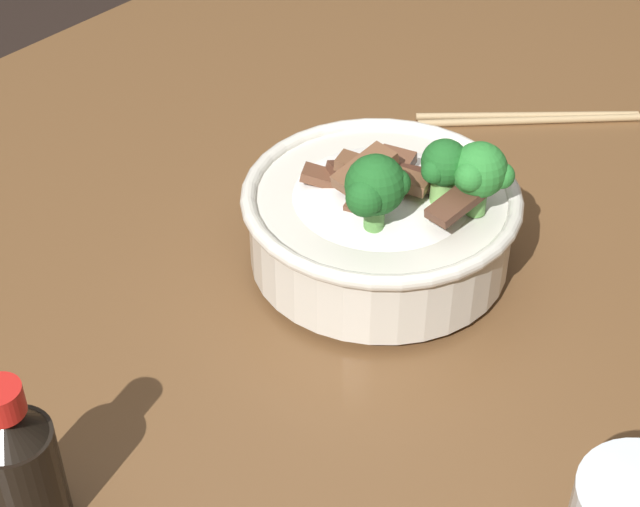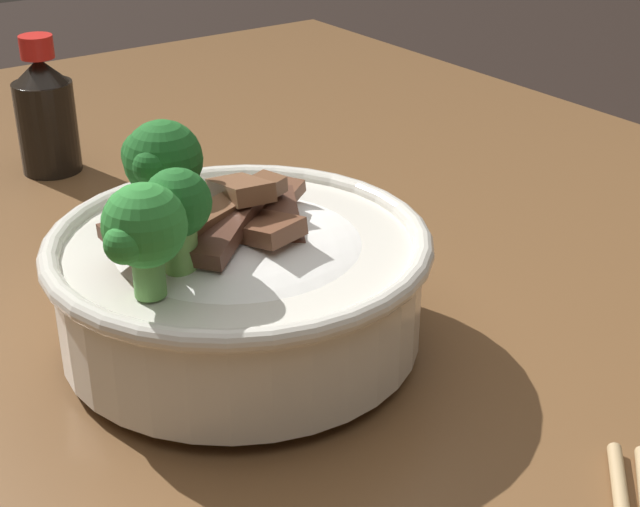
% 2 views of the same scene
% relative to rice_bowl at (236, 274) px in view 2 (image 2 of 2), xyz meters
% --- Properties ---
extents(dining_table, '(1.29, 0.93, 0.82)m').
position_rel_rice_bowl_xyz_m(dining_table, '(0.02, -0.05, -0.15)').
color(dining_table, brown).
rests_on(dining_table, ground).
extents(rice_bowl, '(0.21, 0.21, 0.13)m').
position_rel_rice_bowl_xyz_m(rice_bowl, '(0.00, 0.00, 0.00)').
color(rice_bowl, silver).
rests_on(rice_bowl, dining_table).
extents(soy_sauce_bottle, '(0.05, 0.05, 0.11)m').
position_rel_rice_bowl_xyz_m(soy_sauce_bottle, '(0.33, -0.02, 0.00)').
color(soy_sauce_bottle, black).
rests_on(soy_sauce_bottle, dining_table).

